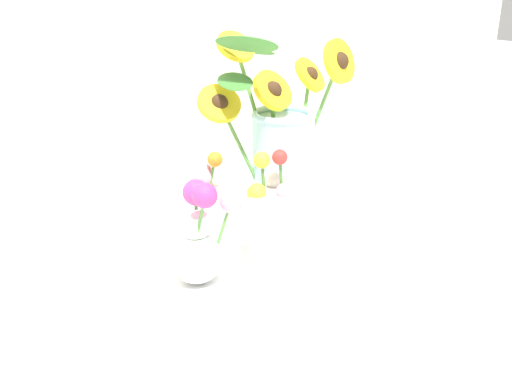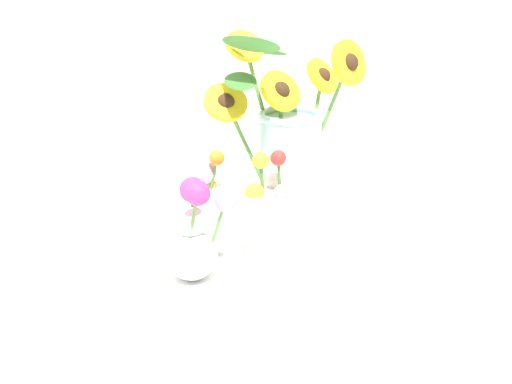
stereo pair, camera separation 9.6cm
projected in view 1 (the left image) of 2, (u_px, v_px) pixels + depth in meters
name	position (u px, v px, depth m)	size (l,w,h in m)	color
ground_plane	(300.00, 295.00, 0.92)	(6.00, 6.00, 0.00)	white
serving_tray	(256.00, 260.00, 1.01)	(0.53, 0.53, 0.02)	white
mason_jar_sunflowers	(280.00, 151.00, 1.06)	(0.28, 0.18, 0.37)	#9ED1D6
vase_small_center	(274.00, 223.00, 0.95)	(0.09, 0.09, 0.19)	white
vase_bulb_right	(199.00, 243.00, 0.90)	(0.10, 0.09, 0.17)	white
vase_small_back	(210.00, 214.00, 1.00)	(0.07, 0.07, 0.17)	white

